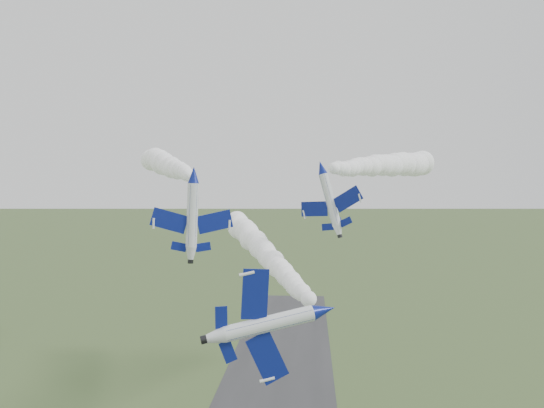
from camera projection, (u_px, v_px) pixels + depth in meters
The scene contains 6 objects.
jet_lead at pixel (325, 310), 61.44m from camera, with size 5.52×13.80×11.36m.
smoke_trail_jet_lead at pixel (260, 248), 103.80m from camera, with size 4.92×78.60×4.92m, color white, non-canonical shape.
jet_pair_left at pixel (194, 175), 89.44m from camera, with size 12.16×14.10×3.57m.
smoke_trail_jet_pair_left at pixel (167, 165), 126.81m from camera, with size 5.61×70.62×5.61m, color white, non-canonical shape.
jet_pair_right at pixel (321, 167), 86.81m from camera, with size 9.15×10.90×3.57m.
smoke_trail_jet_pair_right at pixel (387, 165), 111.86m from camera, with size 5.27×52.74×5.27m, color white, non-canonical shape.
Camera 1 is at (6.94, -65.14, 42.15)m, focal length 40.00 mm.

